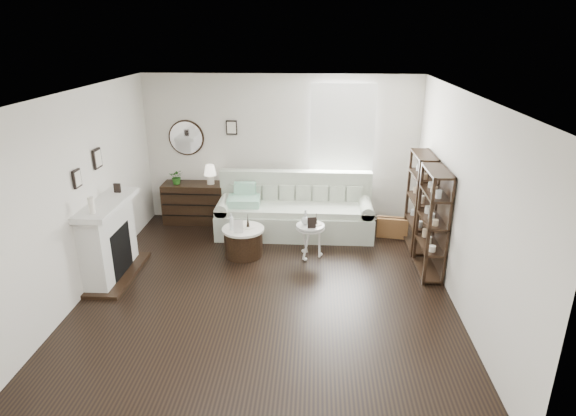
# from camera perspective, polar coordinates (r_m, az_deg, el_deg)

# --- Properties ---
(room) EXTENTS (5.50, 5.50, 5.50)m
(room) POSITION_cam_1_polar(r_m,az_deg,el_deg) (8.77, 3.99, 8.37)
(room) COLOR black
(room) RESTS_ON ground
(fireplace) EXTENTS (0.50, 1.40, 1.84)m
(fireplace) POSITION_cam_1_polar(r_m,az_deg,el_deg) (7.42, -20.36, -3.79)
(fireplace) COLOR silver
(fireplace) RESTS_ON ground
(shelf_unit_far) EXTENTS (0.30, 0.80, 1.60)m
(shelf_unit_far) POSITION_cam_1_polar(r_m,az_deg,el_deg) (8.06, 15.35, 0.70)
(shelf_unit_far) COLOR black
(shelf_unit_far) RESTS_ON ground
(shelf_unit_near) EXTENTS (0.30, 0.80, 1.60)m
(shelf_unit_near) POSITION_cam_1_polar(r_m,az_deg,el_deg) (7.24, 16.72, -1.71)
(shelf_unit_near) COLOR black
(shelf_unit_near) RESTS_ON ground
(sofa) EXTENTS (2.71, 0.94, 1.05)m
(sofa) POSITION_cam_1_polar(r_m,az_deg,el_deg) (8.54, 0.81, -0.66)
(sofa) COLOR beige
(sofa) RESTS_ON ground
(quilt) EXTENTS (0.57, 0.48, 0.14)m
(quilt) POSITION_cam_1_polar(r_m,az_deg,el_deg) (8.40, -5.27, 0.81)
(quilt) COLOR #227F65
(quilt) RESTS_ON sofa
(suitcase) EXTENTS (0.55, 0.25, 0.35)m
(suitcase) POSITION_cam_1_polar(r_m,az_deg,el_deg) (8.59, 12.24, -2.26)
(suitcase) COLOR brown
(suitcase) RESTS_ON ground
(dresser) EXTENTS (1.13, 0.48, 0.75)m
(dresser) POSITION_cam_1_polar(r_m,az_deg,el_deg) (9.16, -11.01, 0.62)
(dresser) COLOR black
(dresser) RESTS_ON ground
(table_lamp) EXTENTS (0.26, 0.26, 0.36)m
(table_lamp) POSITION_cam_1_polar(r_m,az_deg,el_deg) (8.92, -9.20, 3.94)
(table_lamp) COLOR #F0E2CA
(table_lamp) RESTS_ON dresser
(potted_plant) EXTENTS (0.28, 0.25, 0.28)m
(potted_plant) POSITION_cam_1_polar(r_m,az_deg,el_deg) (9.03, -13.04, 3.63)
(potted_plant) COLOR #245B1A
(potted_plant) RESTS_ON dresser
(drum_table) EXTENTS (0.67, 0.67, 0.47)m
(drum_table) POSITION_cam_1_polar(r_m,az_deg,el_deg) (7.74, -5.30, -3.97)
(drum_table) COLOR black
(drum_table) RESTS_ON ground
(pedestal_table) EXTENTS (0.45, 0.45, 0.55)m
(pedestal_table) POSITION_cam_1_polar(r_m,az_deg,el_deg) (7.55, 2.66, -2.35)
(pedestal_table) COLOR white
(pedestal_table) RESTS_ON ground
(eiffel_drum) EXTENTS (0.13, 0.13, 0.20)m
(eiffel_drum) POSITION_cam_1_polar(r_m,az_deg,el_deg) (7.64, -4.78, -1.60)
(eiffel_drum) COLOR black
(eiffel_drum) RESTS_ON drum_table
(bottle_drum) EXTENTS (0.06, 0.06, 0.27)m
(bottle_drum) POSITION_cam_1_polar(r_m,az_deg,el_deg) (7.56, -6.73, -1.64)
(bottle_drum) COLOR silver
(bottle_drum) RESTS_ON drum_table
(card_frame_drum) EXTENTS (0.16, 0.08, 0.20)m
(card_frame_drum) POSITION_cam_1_polar(r_m,az_deg,el_deg) (7.47, -5.92, -2.19)
(card_frame_drum) COLOR silver
(card_frame_drum) RESTS_ON drum_table
(eiffel_ped) EXTENTS (0.11, 0.11, 0.16)m
(eiffel_ped) POSITION_cam_1_polar(r_m,az_deg,el_deg) (7.53, 3.36, -1.37)
(eiffel_ped) COLOR black
(eiffel_ped) RESTS_ON pedestal_table
(flask_ped) EXTENTS (0.13, 0.13, 0.24)m
(flask_ped) POSITION_cam_1_polar(r_m,az_deg,el_deg) (7.51, 2.08, -1.10)
(flask_ped) COLOR silver
(flask_ped) RESTS_ON pedestal_table
(card_frame_ped) EXTENTS (0.14, 0.07, 0.17)m
(card_frame_ped) POSITION_cam_1_polar(r_m,az_deg,el_deg) (7.39, 2.82, -1.76)
(card_frame_ped) COLOR black
(card_frame_ped) RESTS_ON pedestal_table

